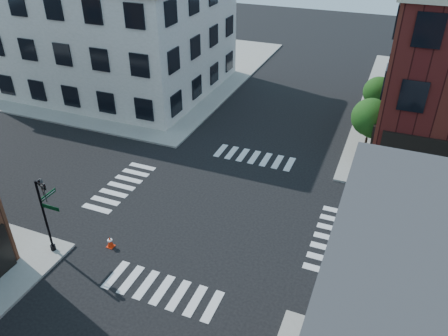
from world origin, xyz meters
TOP-DOWN VIEW (x-y plane):
  - ground at (0.00, 0.00)m, footprint 120.00×120.00m
  - sidewalk_nw at (-21.00, 21.00)m, footprint 30.00×30.00m
  - building_nw at (-19.00, 16.00)m, footprint 22.00×16.00m
  - tree_near at (7.56, 9.98)m, footprint 2.69×2.69m
  - tree_far at (7.56, 15.98)m, footprint 2.43×2.43m
  - signal_pole at (-6.72, -6.68)m, footprint 1.29×1.24m
  - traffic_cone at (-4.17, -5.29)m, footprint 0.40×0.40m

SIDE VIEW (x-z plane):
  - ground at x=0.00m, z-range 0.00..0.00m
  - sidewalk_nw at x=-21.00m, z-range 0.00..0.15m
  - traffic_cone at x=-4.17m, z-range -0.01..0.69m
  - signal_pole at x=-6.72m, z-range 0.56..5.16m
  - tree_far at x=7.56m, z-range 0.84..4.91m
  - tree_near at x=7.56m, z-range 0.91..5.41m
  - building_nw at x=-19.00m, z-range 0.00..11.00m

